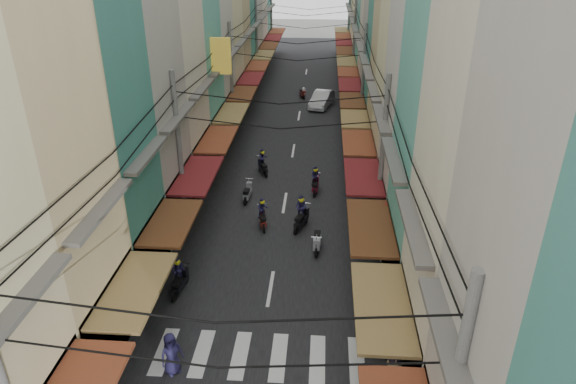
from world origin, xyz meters
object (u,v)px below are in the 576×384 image
at_px(bicycle, 431,248).
at_px(market_umbrella, 442,272).
at_px(white_car, 322,107).
at_px(traffic_sign, 384,219).

height_order(bicycle, market_umbrella, market_umbrella).
distance_m(white_car, bicycle, 23.74).
xyz_separation_m(bicycle, traffic_sign, (-2.59, -1.35, 2.27)).
height_order(bicycle, traffic_sign, traffic_sign).
bearing_deg(traffic_sign, white_car, 97.07).
bearing_deg(market_umbrella, white_car, 99.86).
bearing_deg(white_car, traffic_sign, -68.86).
relative_size(white_car, bicycle, 3.17).
xyz_separation_m(white_car, market_umbrella, (4.88, -28.06, 2.11)).
relative_size(white_car, market_umbrella, 2.04).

